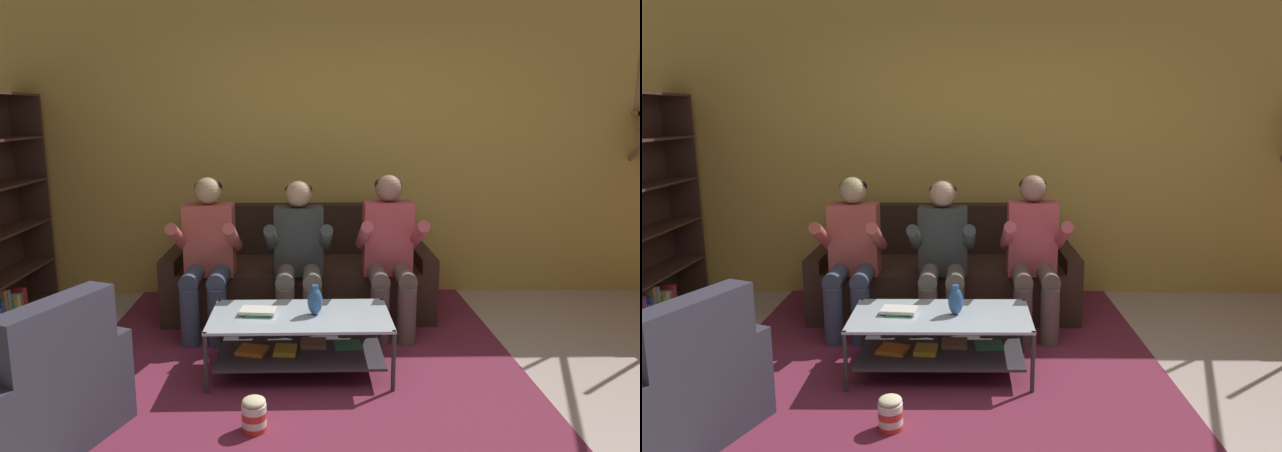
% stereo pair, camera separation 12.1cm
% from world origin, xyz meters
% --- Properties ---
extents(ground, '(16.80, 16.80, 0.00)m').
position_xyz_m(ground, '(0.00, 0.00, 0.00)').
color(ground, '#C0ACA5').
extents(back_partition, '(8.40, 0.12, 2.90)m').
position_xyz_m(back_partition, '(0.00, 2.46, 1.45)').
color(back_partition, gold).
rests_on(back_partition, ground).
extents(couch, '(2.21, 0.88, 0.88)m').
position_xyz_m(couch, '(-0.36, 1.92, 0.29)').
color(couch, '#342119').
rests_on(couch, ground).
extents(person_seated_left, '(0.50, 0.58, 1.21)m').
position_xyz_m(person_seated_left, '(-1.06, 1.40, 0.66)').
color(person_seated_left, '#39425A').
rests_on(person_seated_left, ground).
extents(person_seated_middle, '(0.50, 0.58, 1.19)m').
position_xyz_m(person_seated_middle, '(-0.36, 1.40, 0.65)').
color(person_seated_middle, '#5B5148').
rests_on(person_seated_middle, ground).
extents(person_seated_right, '(0.50, 0.58, 1.23)m').
position_xyz_m(person_seated_right, '(0.34, 1.40, 0.67)').
color(person_seated_right, brown).
rests_on(person_seated_right, ground).
extents(coffee_table, '(1.17, 0.62, 0.40)m').
position_xyz_m(coffee_table, '(-0.35, 0.68, 0.26)').
color(coffee_table, '#B0C0CB').
rests_on(coffee_table, ground).
extents(area_rug, '(3.00, 3.20, 0.01)m').
position_xyz_m(area_rug, '(-0.35, 1.17, 0.01)').
color(area_rug, maroon).
rests_on(area_rug, ground).
extents(vase, '(0.10, 0.10, 0.20)m').
position_xyz_m(vase, '(-0.25, 0.67, 0.50)').
color(vase, '#2E568F').
rests_on(vase, coffee_table).
extents(book_stack, '(0.24, 0.17, 0.04)m').
position_xyz_m(book_stack, '(-0.62, 0.69, 0.42)').
color(book_stack, '#358649').
rests_on(book_stack, coffee_table).
extents(armchair, '(1.09, 1.12, 0.82)m').
position_xyz_m(armchair, '(-1.78, -0.13, 0.27)').
color(armchair, '#33313F').
rests_on(armchair, ground).
extents(popcorn_tub, '(0.13, 0.13, 0.20)m').
position_xyz_m(popcorn_tub, '(-0.59, -0.04, 0.10)').
color(popcorn_tub, red).
rests_on(popcorn_tub, ground).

